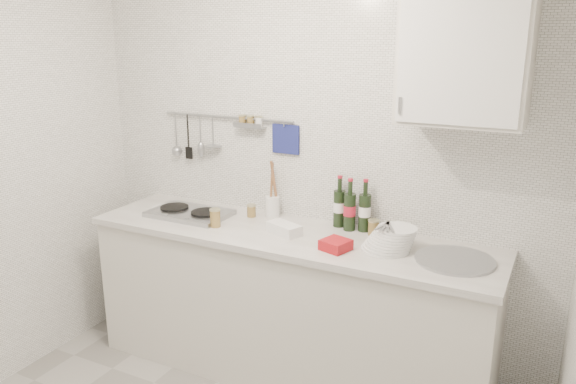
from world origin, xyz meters
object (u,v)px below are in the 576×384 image
object	(u,v)px
plate_stack_sink	(391,239)
utensil_crock	(273,204)
plate_stack_hob	(174,211)
wine_bottles	(351,204)
wall_cabinet	(466,52)

from	to	relation	value
plate_stack_sink	utensil_crock	size ratio (longest dim) A/B	0.79
plate_stack_hob	wine_bottles	xyz separation A→B (m)	(1.13, 0.22, 0.14)
plate_stack_hob	utensil_crock	xyz separation A→B (m)	(0.61, 0.21, 0.07)
plate_stack_sink	wine_bottles	xyz separation A→B (m)	(-0.31, 0.22, 0.10)
wall_cabinet	plate_stack_hob	bearing A→B (deg)	-176.01
plate_stack_hob	utensil_crock	size ratio (longest dim) A/B	0.86
wall_cabinet	plate_stack_hob	size ratio (longest dim) A/B	2.22
wall_cabinet	plate_stack_sink	distance (m)	1.02
wall_cabinet	utensil_crock	distance (m)	1.47
plate_stack_sink	wine_bottles	size ratio (longest dim) A/B	0.93
wall_cabinet	wine_bottles	distance (m)	1.06
plate_stack_hob	wine_bottles	distance (m)	1.16
wall_cabinet	utensil_crock	world-z (taller)	wall_cabinet
plate_stack_hob	utensil_crock	bearing A→B (deg)	19.35
utensil_crock	plate_stack_hob	bearing A→B (deg)	-160.65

